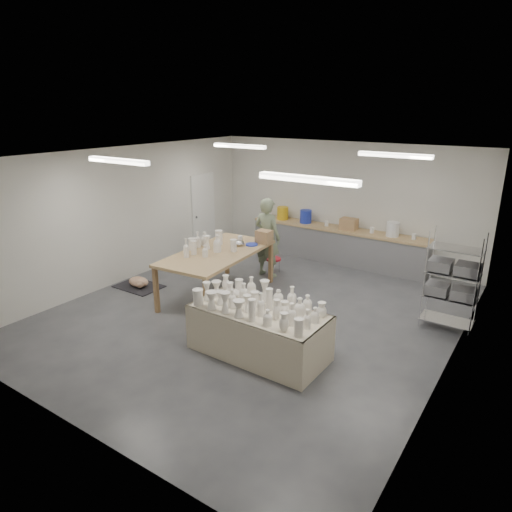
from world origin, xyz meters
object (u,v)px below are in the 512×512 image
Objects in this scene: drying_table at (258,329)px; potter at (267,237)px; red_stool at (273,260)px; work_table at (220,251)px.

drying_table is 3.64m from potter.
work_table is at bearing -96.04° from red_stool.
drying_table is 2.61m from work_table.
potter is (0.19, 1.53, -0.04)m from work_table.
potter is at bearing 78.55° from work_table.
red_stool is at bearing -87.23° from potter.
drying_table is 4.74× the size of red_stool.
work_table reaches higher than red_stool.
drying_table is at bearing -61.78° from red_stool.
work_table is at bearing 85.67° from potter.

